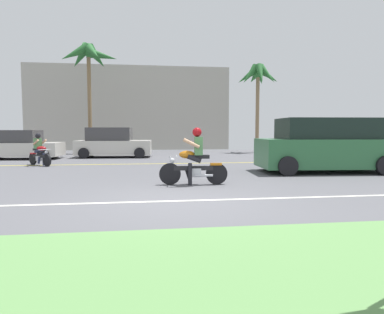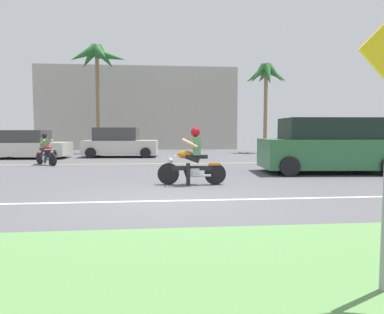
{
  "view_description": "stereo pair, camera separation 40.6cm",
  "coord_description": "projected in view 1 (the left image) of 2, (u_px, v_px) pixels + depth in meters",
  "views": [
    {
      "loc": [
        -0.64,
        -6.96,
        1.45
      ],
      "look_at": [
        0.74,
        3.24,
        0.66
      ],
      "focal_mm": 32.03,
      "sensor_mm": 36.0,
      "label": 1
    },
    {
      "loc": [
        -0.24,
        -7.01,
        1.45
      ],
      "look_at": [
        0.74,
        3.24,
        0.66
      ],
      "focal_mm": 32.03,
      "sensor_mm": 36.0,
      "label": 2
    }
  ],
  "objects": [
    {
      "name": "ground",
      "position": [
        168.0,
        181.0,
        10.04
      ],
      "size": [
        56.0,
        30.0,
        0.04
      ],
      "primitive_type": "cube",
      "color": "#545459"
    },
    {
      "name": "grass_median",
      "position": [
        221.0,
        292.0,
        3.02
      ],
      "size": [
        56.0,
        3.8,
        0.06
      ],
      "primitive_type": "cube",
      "color": "#5B8C4C",
      "rests_on": "ground"
    },
    {
      "name": "lane_line_near",
      "position": [
        178.0,
        201.0,
        7.07
      ],
      "size": [
        50.4,
        0.12,
        0.01
      ],
      "primitive_type": "cube",
      "color": "silver",
      "rests_on": "ground"
    },
    {
      "name": "lane_line_far",
      "position": [
        160.0,
        164.0,
        15.03
      ],
      "size": [
        50.4,
        0.12,
        0.01
      ],
      "primitive_type": "cube",
      "color": "yellow",
      "rests_on": "ground"
    },
    {
      "name": "motorcyclist",
      "position": [
        194.0,
        161.0,
        9.19
      ],
      "size": [
        1.84,
        0.6,
        1.54
      ],
      "color": "black",
      "rests_on": "ground"
    },
    {
      "name": "suv_nearby",
      "position": [
        325.0,
        146.0,
        11.98
      ],
      "size": [
        4.78,
        2.44,
        1.88
      ],
      "color": "#2D663D",
      "rests_on": "ground"
    },
    {
      "name": "parked_car_0",
      "position": [
        18.0,
        145.0,
        17.5
      ],
      "size": [
        4.18,
        2.16,
        1.48
      ],
      "color": "beige",
      "rests_on": "ground"
    },
    {
      "name": "parked_car_1",
      "position": [
        113.0,
        143.0,
        18.72
      ],
      "size": [
        4.09,
        2.17,
        1.62
      ],
      "color": "beige",
      "rests_on": "ground"
    },
    {
      "name": "palm_tree_0",
      "position": [
        90.0,
        59.0,
        21.46
      ],
      "size": [
        3.61,
        3.5,
        7.0
      ],
      "color": "brown",
      "rests_on": "ground"
    },
    {
      "name": "palm_tree_1",
      "position": [
        258.0,
        79.0,
        22.76
      ],
      "size": [
        2.93,
        2.89,
        5.85
      ],
      "color": "#846B4C",
      "rests_on": "ground"
    },
    {
      "name": "motorcyclist_distant",
      "position": [
        39.0,
        152.0,
        14.24
      ],
      "size": [
        1.2,
        1.19,
        1.35
      ],
      "color": "black",
      "rests_on": "ground"
    },
    {
      "name": "building_far",
      "position": [
        131.0,
        109.0,
        27.34
      ],
      "size": [
        15.09,
        4.0,
        6.28
      ],
      "primitive_type": "cube",
      "color": "#A8A399",
      "rests_on": "ground"
    }
  ]
}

